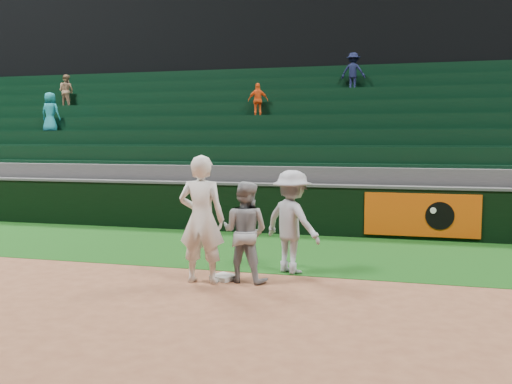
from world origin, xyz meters
TOP-DOWN VIEW (x-y plane):
  - ground at (0.00, 0.00)m, footprint 70.00×70.00m
  - foul_grass at (0.00, 3.00)m, footprint 36.00×4.20m
  - upper_deck at (0.00, 17.45)m, footprint 40.00×12.00m
  - first_base at (-0.26, 0.32)m, footprint 0.46×0.46m
  - first_baseman at (-0.55, 0.06)m, footprint 0.79×0.54m
  - baserunner at (0.11, 0.31)m, footprint 0.89×0.75m
  - base_coach at (0.74, 1.10)m, footprint 1.34×1.17m
  - field_wall at (0.03, 5.20)m, footprint 36.00×0.45m
  - stadium_seating at (-0.01, 8.97)m, footprint 36.00×5.95m

SIDE VIEW (x-z plane):
  - ground at x=0.00m, z-range 0.00..0.00m
  - foul_grass at x=0.00m, z-range 0.00..0.01m
  - first_base at x=-0.26m, z-range 0.00..0.08m
  - field_wall at x=0.03m, z-range 0.01..1.26m
  - baserunner at x=0.11m, z-range 0.00..1.66m
  - base_coach at x=0.74m, z-range 0.01..1.81m
  - first_baseman at x=-0.55m, z-range 0.00..2.10m
  - stadium_seating at x=-0.01m, z-range -0.85..4.25m
  - upper_deck at x=0.00m, z-range 0.00..12.00m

